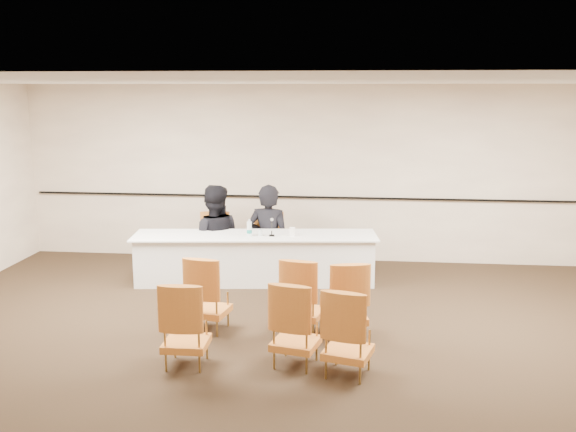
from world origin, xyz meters
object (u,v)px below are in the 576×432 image
at_px(panelist_second, 214,243).
at_px(aud_chair_back_left, 186,323).
at_px(aud_chair_front_mid, 303,295).
at_px(panel_table, 255,258).
at_px(panelist_main, 269,244).
at_px(panelist_second_chair, 214,243).
at_px(drinking_glass, 260,233).
at_px(water_bottle, 249,228).
at_px(microphone, 272,228).
at_px(coffee_cup, 292,232).
at_px(panelist_main_chair, 269,243).
at_px(aud_chair_back_right, 348,331).
at_px(aud_chair_front_right, 347,299).
at_px(aud_chair_front_left, 208,293).
at_px(aud_chair_back_mid, 296,323).

height_order(panelist_second, aud_chair_back_left, panelist_second).
height_order(panelist_second, aud_chair_front_mid, panelist_second).
distance_m(panel_table, panelist_main, 0.59).
xyz_separation_m(panelist_second_chair, drinking_glass, (0.84, -0.54, 0.31)).
height_order(panel_table, panelist_main, panelist_main).
xyz_separation_m(panelist_second_chair, water_bottle, (0.68, -0.57, 0.39)).
bearing_deg(aud_chair_back_left, panel_table, 84.44).
bearing_deg(aud_chair_back_left, panelist_second_chair, 97.02).
relative_size(microphone, coffee_cup, 1.89).
bearing_deg(panelist_main_chair, panel_table, -109.38).
bearing_deg(aud_chair_back_left, aud_chair_back_right, -2.41).
distance_m(drinking_glass, aud_chair_front_right, 2.44).
xyz_separation_m(panelist_main, aud_chair_front_left, (-0.38, -2.62, 0.01)).
bearing_deg(coffee_cup, aud_chair_back_right, -73.88).
relative_size(panelist_main_chair, panelist_second, 0.50).
bearing_deg(aud_chair_front_mid, coffee_cup, 110.52).
xyz_separation_m(panelist_main_chair, aud_chair_back_left, (-0.38, -3.66, 0.00)).
xyz_separation_m(panelist_second_chair, microphone, (1.01, -0.53, 0.39)).
bearing_deg(aud_chair_front_mid, aud_chair_front_right, 2.31).
distance_m(aud_chair_front_left, aud_chair_front_mid, 1.15).
distance_m(panelist_second_chair, water_bottle, 0.97).
xyz_separation_m(microphone, aud_chair_back_right, (1.20, -3.07, -0.39)).
bearing_deg(panelist_second, aud_chair_front_mid, 116.04).
bearing_deg(coffee_cup, panelist_second_chair, 158.98).
distance_m(panelist_main, coffee_cup, 0.83).
height_order(panelist_second_chair, aud_chair_front_left, same).
relative_size(panelist_second_chair, microphone, 3.75).
bearing_deg(aud_chair_back_mid, panelist_second, 129.18).
distance_m(aud_chair_front_left, aud_chair_back_left, 1.03).
bearing_deg(aud_chair_front_left, drinking_glass, 90.24).
bearing_deg(aud_chair_back_mid, panelist_main, 115.83).
distance_m(panel_table, aud_chair_front_right, 2.54).
xyz_separation_m(aud_chair_front_left, aud_chair_back_right, (1.72, -1.08, 0.00)).
relative_size(panelist_main, aud_chair_back_left, 2.04).
height_order(drinking_glass, aud_chair_front_mid, aud_chair_front_mid).
height_order(panel_table, aud_chair_front_left, aud_chair_front_left).
height_order(microphone, aud_chair_front_left, microphone).
bearing_deg(water_bottle, panelist_main_chair, 73.32).
distance_m(panelist_main, drinking_glass, 0.72).
height_order(panelist_second_chair, aud_chair_back_left, same).
height_order(panelist_main_chair, aud_chair_back_mid, same).
relative_size(panelist_main_chair, drinking_glass, 9.50).
bearing_deg(drinking_glass, panelist_second_chair, 147.13).
bearing_deg(aud_chair_front_right, panelist_main_chair, 104.22).
bearing_deg(aud_chair_front_left, aud_chair_back_left, -80.06).
bearing_deg(aud_chair_back_right, panelist_main_chair, 125.07).
xyz_separation_m(drinking_glass, aud_chair_front_left, (-0.35, -1.98, -0.31)).
bearing_deg(panelist_second, panel_table, 140.08).
bearing_deg(panel_table, panelist_second_chair, 141.30).
bearing_deg(panelist_second_chair, aud_chair_front_mid, -62.74).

